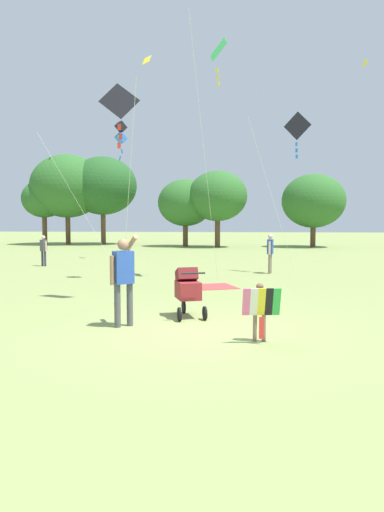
# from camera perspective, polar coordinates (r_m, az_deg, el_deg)

# --- Properties ---
(ground_plane) EXTENTS (120.00, 120.00, 0.00)m
(ground_plane) POSITION_cam_1_polar(r_m,az_deg,el_deg) (9.13, 0.81, -8.54)
(ground_plane) COLOR #849351
(treeline_distant) EXTENTS (44.47, 7.05, 6.77)m
(treeline_distant) POSITION_cam_1_polar(r_m,az_deg,el_deg) (36.36, -0.15, 7.29)
(treeline_distant) COLOR brown
(treeline_distant) RESTS_ON ground
(child_with_butterfly_kite) EXTENTS (0.63, 0.37, 0.98)m
(child_with_butterfly_kite) POSITION_cam_1_polar(r_m,az_deg,el_deg) (8.26, 7.83, -5.74)
(child_with_butterfly_kite) COLOR #7F705B
(child_with_butterfly_kite) RESTS_ON ground
(person_adult_flyer) EXTENTS (0.50, 0.66, 1.73)m
(person_adult_flyer) POSITION_cam_1_polar(r_m,az_deg,el_deg) (9.36, -7.92, -2.04)
(person_adult_flyer) COLOR #4C4C51
(person_adult_flyer) RESTS_ON ground
(stroller) EXTENTS (0.74, 1.12, 1.03)m
(stroller) POSITION_cam_1_polar(r_m,az_deg,el_deg) (10.23, -0.50, -3.67)
(stroller) COLOR black
(stroller) RESTS_ON ground
(kite_adult_black) EXTENTS (1.45, 2.82, 5.28)m
(kite_adult_black) POSITION_cam_1_polar(r_m,az_deg,el_deg) (12.34, -8.34, 16.56)
(kite_adult_black) COLOR black
(kite_adult_black) RESTS_ON ground
(kite_orange_delta) EXTENTS (0.91, 4.28, 7.92)m
(kite_orange_delta) POSITION_cam_1_polar(r_m,az_deg,el_deg) (17.10, 2.98, 21.91)
(kite_orange_delta) COLOR green
(kite_orange_delta) RESTS_ON ground
(kite_green_novelty) EXTENTS (2.30, 3.15, 5.88)m
(kite_green_novelty) POSITION_cam_1_polar(r_m,az_deg,el_deg) (18.68, 11.90, 14.00)
(kite_green_novelty) COLOR black
(kite_green_novelty) RESTS_ON ground
(kite_blue_high) EXTENTS (2.45, 1.64, 5.14)m
(kite_blue_high) POSITION_cam_1_polar(r_m,az_deg,el_deg) (16.57, -8.23, 13.80)
(kite_blue_high) COLOR black
(kite_blue_high) RESTS_ON ground
(distant_kites_cluster) EXTENTS (29.69, 13.59, 10.53)m
(distant_kites_cluster) POSITION_cam_1_polar(r_m,az_deg,el_deg) (32.40, 3.38, 21.32)
(distant_kites_cluster) COLOR black
(person_red_shirt) EXTENTS (0.35, 0.30, 1.30)m
(person_red_shirt) POSITION_cam_1_polar(r_m,az_deg,el_deg) (21.75, -16.71, 0.88)
(person_red_shirt) COLOR #33384C
(person_red_shirt) RESTS_ON ground
(person_sitting_far) EXTENTS (0.26, 0.46, 1.45)m
(person_sitting_far) POSITION_cam_1_polar(r_m,az_deg,el_deg) (18.35, 8.98, 0.68)
(person_sitting_far) COLOR #7F705B
(person_sitting_far) RESTS_ON ground
(picnic_blanket) EXTENTS (1.70, 1.66, 0.02)m
(picnic_blanket) POSITION_cam_1_polar(r_m,az_deg,el_deg) (14.69, 2.25, -3.54)
(picnic_blanket) COLOR #CC3D3D
(picnic_blanket) RESTS_ON ground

